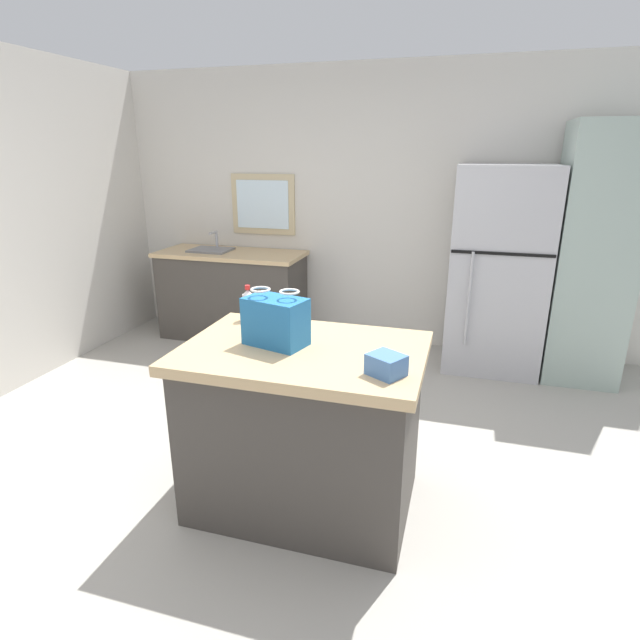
{
  "coord_description": "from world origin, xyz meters",
  "views": [
    {
      "loc": [
        0.88,
        -2.41,
        1.86
      ],
      "look_at": [
        0.13,
        0.16,
        0.97
      ],
      "focal_mm": 28.47,
      "sensor_mm": 36.0,
      "label": 1
    }
  ],
  "objects_px": {
    "kitchen_island": "(304,427)",
    "tall_cabinet": "(592,256)",
    "small_box": "(386,365)",
    "shopping_bag": "(276,321)",
    "bottle": "(248,304)",
    "refrigerator": "(498,271)"
  },
  "relations": [
    {
      "from": "shopping_bag",
      "to": "bottle",
      "type": "distance_m",
      "value": 0.45
    },
    {
      "from": "tall_cabinet",
      "to": "bottle",
      "type": "relative_size",
      "value": 10.09
    },
    {
      "from": "kitchen_island",
      "to": "refrigerator",
      "type": "xyz_separation_m",
      "value": [
        1.02,
        2.29,
        0.42
      ]
    },
    {
      "from": "kitchen_island",
      "to": "shopping_bag",
      "type": "bearing_deg",
      "value": 178.41
    },
    {
      "from": "small_box",
      "to": "bottle",
      "type": "relative_size",
      "value": 0.72
    },
    {
      "from": "small_box",
      "to": "refrigerator",
      "type": "bearing_deg",
      "value": 77.3
    },
    {
      "from": "kitchen_island",
      "to": "small_box",
      "type": "bearing_deg",
      "value": -24.82
    },
    {
      "from": "refrigerator",
      "to": "bottle",
      "type": "height_order",
      "value": "refrigerator"
    },
    {
      "from": "refrigerator",
      "to": "small_box",
      "type": "height_order",
      "value": "refrigerator"
    },
    {
      "from": "tall_cabinet",
      "to": "small_box",
      "type": "height_order",
      "value": "tall_cabinet"
    },
    {
      "from": "small_box",
      "to": "shopping_bag",
      "type": "bearing_deg",
      "value": 160.38
    },
    {
      "from": "kitchen_island",
      "to": "tall_cabinet",
      "type": "bearing_deg",
      "value": 52.85
    },
    {
      "from": "tall_cabinet",
      "to": "small_box",
      "type": "relative_size",
      "value": 14.03
    },
    {
      "from": "refrigerator",
      "to": "bottle",
      "type": "bearing_deg",
      "value": -126.92
    },
    {
      "from": "tall_cabinet",
      "to": "shopping_bag",
      "type": "distance_m",
      "value": 2.96
    },
    {
      "from": "refrigerator",
      "to": "bottle",
      "type": "xyz_separation_m",
      "value": [
        -1.47,
        -1.95,
        0.13
      ]
    },
    {
      "from": "refrigerator",
      "to": "small_box",
      "type": "relative_size",
      "value": 11.81
    },
    {
      "from": "bottle",
      "to": "small_box",
      "type": "bearing_deg",
      "value": -31.17
    },
    {
      "from": "refrigerator",
      "to": "tall_cabinet",
      "type": "height_order",
      "value": "tall_cabinet"
    },
    {
      "from": "tall_cabinet",
      "to": "small_box",
      "type": "distance_m",
      "value": 2.81
    },
    {
      "from": "bottle",
      "to": "tall_cabinet",
      "type": "bearing_deg",
      "value": 41.81
    },
    {
      "from": "small_box",
      "to": "bottle",
      "type": "xyz_separation_m",
      "value": [
        -0.9,
        0.55,
        0.04
      ]
    }
  ]
}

